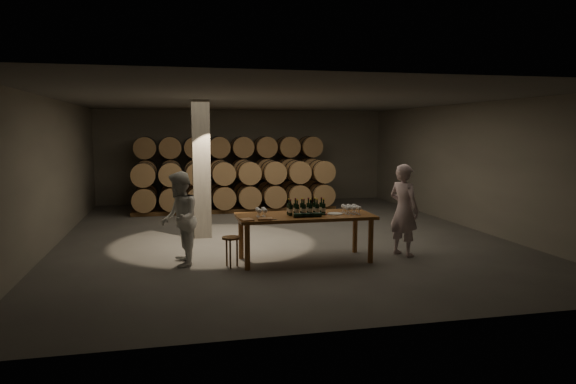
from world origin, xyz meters
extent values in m
plane|color=#4D4B48|center=(0.00, 0.00, 0.00)|extent=(12.00, 12.00, 0.00)
plane|color=#605E59|center=(0.00, 0.00, 3.20)|extent=(12.00, 12.00, 0.00)
plane|color=#6A665A|center=(0.00, 6.00, 1.60)|extent=(10.00, 0.00, 10.00)
plane|color=#6A665A|center=(0.00, -6.00, 1.60)|extent=(10.00, 0.00, 10.00)
plane|color=#6A665A|center=(-5.00, 0.00, 1.60)|extent=(0.00, 12.00, 12.00)
plane|color=#6A665A|center=(5.00, 0.00, 1.60)|extent=(0.00, 12.00, 12.00)
cube|color=slate|center=(-1.80, 0.20, 1.60)|extent=(0.40, 0.40, 3.20)
cylinder|color=brown|center=(-1.18, -2.93, 0.42)|extent=(0.10, 0.10, 0.84)
cylinder|color=brown|center=(1.18, -2.93, 0.42)|extent=(0.10, 0.10, 0.84)
cylinder|color=brown|center=(-1.18, -2.07, 0.42)|extent=(0.10, 0.10, 0.84)
cylinder|color=brown|center=(1.18, -2.07, 0.42)|extent=(0.10, 0.10, 0.84)
cube|color=brown|center=(0.00, -2.50, 0.87)|extent=(2.60, 1.10, 0.06)
cube|color=brown|center=(-0.57, 4.90, 0.06)|extent=(6.26, 0.10, 0.12)
cube|color=brown|center=(-0.57, 5.50, 0.06)|extent=(6.26, 0.10, 0.12)
cylinder|color=#A9774C|center=(-3.30, 5.20, 0.47)|extent=(0.70, 0.95, 0.70)
cylinder|color=black|center=(-3.30, 4.94, 0.47)|extent=(0.73, 0.04, 0.73)
cylinder|color=black|center=(-3.30, 5.46, 0.47)|extent=(0.73, 0.04, 0.73)
cylinder|color=#A9774C|center=(-2.52, 5.20, 0.47)|extent=(0.70, 0.95, 0.70)
cylinder|color=black|center=(-2.52, 4.94, 0.47)|extent=(0.73, 0.04, 0.73)
cylinder|color=black|center=(-2.52, 5.46, 0.47)|extent=(0.73, 0.04, 0.73)
cylinder|color=#A9774C|center=(-1.74, 5.20, 0.47)|extent=(0.70, 0.95, 0.70)
cylinder|color=black|center=(-1.74, 4.94, 0.47)|extent=(0.73, 0.04, 0.73)
cylinder|color=black|center=(-1.74, 5.46, 0.47)|extent=(0.73, 0.04, 0.73)
cylinder|color=#A9774C|center=(-0.96, 5.20, 0.47)|extent=(0.70, 0.95, 0.70)
cylinder|color=black|center=(-0.96, 4.94, 0.47)|extent=(0.73, 0.04, 0.73)
cylinder|color=black|center=(-0.96, 5.46, 0.47)|extent=(0.73, 0.04, 0.73)
cylinder|color=#A9774C|center=(-0.18, 5.20, 0.47)|extent=(0.70, 0.95, 0.70)
cylinder|color=black|center=(-0.18, 4.94, 0.47)|extent=(0.73, 0.04, 0.73)
cylinder|color=black|center=(-0.18, 5.46, 0.47)|extent=(0.73, 0.04, 0.73)
cylinder|color=#A9774C|center=(0.60, 5.20, 0.47)|extent=(0.70, 0.95, 0.70)
cylinder|color=black|center=(0.60, 4.94, 0.47)|extent=(0.73, 0.04, 0.73)
cylinder|color=black|center=(0.60, 5.46, 0.47)|extent=(0.73, 0.04, 0.73)
cylinder|color=#A9774C|center=(1.38, 5.20, 0.47)|extent=(0.70, 0.95, 0.70)
cylinder|color=black|center=(1.38, 4.94, 0.47)|extent=(0.73, 0.04, 0.73)
cylinder|color=black|center=(1.38, 5.46, 0.47)|extent=(0.73, 0.04, 0.73)
cylinder|color=#A9774C|center=(2.16, 5.20, 0.47)|extent=(0.70, 0.95, 0.70)
cylinder|color=black|center=(2.16, 4.94, 0.47)|extent=(0.73, 0.04, 0.73)
cylinder|color=black|center=(2.16, 5.46, 0.47)|extent=(0.73, 0.04, 0.73)
cylinder|color=#A9774C|center=(-3.30, 5.20, 1.21)|extent=(0.70, 0.95, 0.70)
cylinder|color=black|center=(-3.30, 4.94, 1.21)|extent=(0.73, 0.04, 0.73)
cylinder|color=black|center=(-3.30, 5.46, 1.21)|extent=(0.73, 0.04, 0.73)
cylinder|color=#A9774C|center=(-2.52, 5.20, 1.21)|extent=(0.70, 0.95, 0.70)
cylinder|color=black|center=(-2.52, 4.94, 1.21)|extent=(0.73, 0.04, 0.73)
cylinder|color=black|center=(-2.52, 5.46, 1.21)|extent=(0.73, 0.04, 0.73)
cylinder|color=#A9774C|center=(-1.74, 5.20, 1.21)|extent=(0.70, 0.95, 0.70)
cylinder|color=black|center=(-1.74, 4.94, 1.21)|extent=(0.73, 0.04, 0.73)
cylinder|color=black|center=(-1.74, 5.46, 1.21)|extent=(0.73, 0.04, 0.73)
cylinder|color=#A9774C|center=(-0.96, 5.20, 1.21)|extent=(0.70, 0.95, 0.70)
cylinder|color=black|center=(-0.96, 4.94, 1.21)|extent=(0.73, 0.04, 0.73)
cylinder|color=black|center=(-0.96, 5.46, 1.21)|extent=(0.73, 0.04, 0.73)
cylinder|color=#A9774C|center=(-0.18, 5.20, 1.21)|extent=(0.70, 0.95, 0.70)
cylinder|color=black|center=(-0.18, 4.94, 1.21)|extent=(0.73, 0.04, 0.73)
cylinder|color=black|center=(-0.18, 5.46, 1.21)|extent=(0.73, 0.04, 0.73)
cylinder|color=#A9774C|center=(0.60, 5.20, 1.21)|extent=(0.70, 0.95, 0.70)
cylinder|color=black|center=(0.60, 4.94, 1.21)|extent=(0.73, 0.04, 0.73)
cylinder|color=black|center=(0.60, 5.46, 1.21)|extent=(0.73, 0.04, 0.73)
cylinder|color=#A9774C|center=(1.38, 5.20, 1.21)|extent=(0.70, 0.95, 0.70)
cylinder|color=black|center=(1.38, 4.94, 1.21)|extent=(0.73, 0.04, 0.73)
cylinder|color=black|center=(1.38, 5.46, 1.21)|extent=(0.73, 0.04, 0.73)
cylinder|color=#A9774C|center=(2.16, 5.20, 1.21)|extent=(0.70, 0.95, 0.70)
cylinder|color=black|center=(2.16, 4.94, 1.21)|extent=(0.73, 0.04, 0.73)
cylinder|color=black|center=(2.16, 5.46, 1.21)|extent=(0.73, 0.04, 0.73)
cylinder|color=#A9774C|center=(-3.30, 5.20, 1.95)|extent=(0.70, 0.95, 0.70)
cylinder|color=black|center=(-3.30, 4.94, 1.95)|extent=(0.73, 0.04, 0.73)
cylinder|color=black|center=(-3.30, 5.46, 1.95)|extent=(0.73, 0.04, 0.73)
cylinder|color=#A9774C|center=(-2.52, 5.20, 1.95)|extent=(0.70, 0.95, 0.70)
cylinder|color=black|center=(-2.52, 4.94, 1.95)|extent=(0.73, 0.04, 0.73)
cylinder|color=black|center=(-2.52, 5.46, 1.95)|extent=(0.73, 0.04, 0.73)
cylinder|color=#A9774C|center=(-1.74, 5.20, 1.95)|extent=(0.70, 0.95, 0.70)
cylinder|color=black|center=(-1.74, 4.94, 1.95)|extent=(0.73, 0.04, 0.73)
cylinder|color=black|center=(-1.74, 5.46, 1.95)|extent=(0.73, 0.04, 0.73)
cylinder|color=#A9774C|center=(-0.96, 5.20, 1.95)|extent=(0.70, 0.95, 0.70)
cylinder|color=black|center=(-0.96, 4.94, 1.95)|extent=(0.73, 0.04, 0.73)
cylinder|color=black|center=(-0.96, 5.46, 1.95)|extent=(0.73, 0.04, 0.73)
cylinder|color=#A9774C|center=(-0.18, 5.20, 1.95)|extent=(0.70, 0.95, 0.70)
cylinder|color=black|center=(-0.18, 4.94, 1.95)|extent=(0.73, 0.04, 0.73)
cylinder|color=black|center=(-0.18, 5.46, 1.95)|extent=(0.73, 0.04, 0.73)
cylinder|color=#A9774C|center=(0.60, 5.20, 1.95)|extent=(0.70, 0.95, 0.70)
cylinder|color=black|center=(0.60, 4.94, 1.95)|extent=(0.73, 0.04, 0.73)
cylinder|color=black|center=(0.60, 5.46, 1.95)|extent=(0.73, 0.04, 0.73)
cylinder|color=#A9774C|center=(1.38, 5.20, 1.95)|extent=(0.70, 0.95, 0.70)
cylinder|color=black|center=(1.38, 4.94, 1.95)|extent=(0.73, 0.04, 0.73)
cylinder|color=black|center=(1.38, 5.46, 1.95)|extent=(0.73, 0.04, 0.73)
cylinder|color=#A9774C|center=(2.16, 5.20, 1.95)|extent=(0.70, 0.95, 0.70)
cylinder|color=black|center=(2.16, 4.94, 1.95)|extent=(0.73, 0.04, 0.73)
cylinder|color=black|center=(2.16, 5.46, 1.95)|extent=(0.73, 0.04, 0.73)
cube|color=brown|center=(-0.57, 3.50, 0.06)|extent=(6.26, 0.10, 0.12)
cube|color=brown|center=(-0.57, 4.10, 0.06)|extent=(6.26, 0.10, 0.12)
cylinder|color=#A9774C|center=(-3.30, 3.80, 0.47)|extent=(0.70, 0.95, 0.70)
cylinder|color=black|center=(-3.30, 3.54, 0.47)|extent=(0.73, 0.04, 0.73)
cylinder|color=black|center=(-3.30, 4.06, 0.47)|extent=(0.73, 0.04, 0.73)
cylinder|color=#A9774C|center=(-2.52, 3.80, 0.47)|extent=(0.70, 0.95, 0.70)
cylinder|color=black|center=(-2.52, 3.54, 0.47)|extent=(0.73, 0.04, 0.73)
cylinder|color=black|center=(-2.52, 4.06, 0.47)|extent=(0.73, 0.04, 0.73)
cylinder|color=#A9774C|center=(-1.74, 3.80, 0.47)|extent=(0.70, 0.95, 0.70)
cylinder|color=black|center=(-1.74, 3.54, 0.47)|extent=(0.73, 0.04, 0.73)
cylinder|color=black|center=(-1.74, 4.06, 0.47)|extent=(0.73, 0.04, 0.73)
cylinder|color=#A9774C|center=(-0.96, 3.80, 0.47)|extent=(0.70, 0.95, 0.70)
cylinder|color=black|center=(-0.96, 3.54, 0.47)|extent=(0.73, 0.04, 0.73)
cylinder|color=black|center=(-0.96, 4.06, 0.47)|extent=(0.73, 0.04, 0.73)
cylinder|color=#A9774C|center=(-0.18, 3.80, 0.47)|extent=(0.70, 0.95, 0.70)
cylinder|color=black|center=(-0.18, 3.54, 0.47)|extent=(0.73, 0.04, 0.73)
cylinder|color=black|center=(-0.18, 4.06, 0.47)|extent=(0.73, 0.04, 0.73)
cylinder|color=#A9774C|center=(0.60, 3.80, 0.47)|extent=(0.70, 0.95, 0.70)
cylinder|color=black|center=(0.60, 3.54, 0.47)|extent=(0.73, 0.04, 0.73)
cylinder|color=black|center=(0.60, 4.06, 0.47)|extent=(0.73, 0.04, 0.73)
cylinder|color=#A9774C|center=(1.38, 3.80, 0.47)|extent=(0.70, 0.95, 0.70)
cylinder|color=black|center=(1.38, 3.54, 0.47)|extent=(0.73, 0.04, 0.73)
cylinder|color=black|center=(1.38, 4.06, 0.47)|extent=(0.73, 0.04, 0.73)
cylinder|color=#A9774C|center=(2.16, 3.80, 0.47)|extent=(0.70, 0.95, 0.70)
cylinder|color=black|center=(2.16, 3.54, 0.47)|extent=(0.73, 0.04, 0.73)
cylinder|color=black|center=(2.16, 4.06, 0.47)|extent=(0.73, 0.04, 0.73)
cylinder|color=#A9774C|center=(-3.30, 3.80, 1.21)|extent=(0.70, 0.95, 0.70)
cylinder|color=black|center=(-3.30, 3.54, 1.21)|extent=(0.73, 0.04, 0.73)
cylinder|color=black|center=(-3.30, 4.06, 1.21)|extent=(0.73, 0.04, 0.73)
cylinder|color=#A9774C|center=(-2.52, 3.80, 1.21)|extent=(0.70, 0.95, 0.70)
cylinder|color=black|center=(-2.52, 3.54, 1.21)|extent=(0.73, 0.04, 0.73)
cylinder|color=black|center=(-2.52, 4.06, 1.21)|extent=(0.73, 0.04, 0.73)
cylinder|color=#A9774C|center=(-1.74, 3.80, 1.21)|extent=(0.70, 0.95, 0.70)
cylinder|color=black|center=(-1.74, 3.54, 1.21)|extent=(0.73, 0.04, 0.73)
cylinder|color=black|center=(-1.74, 4.06, 1.21)|extent=(0.73, 0.04, 0.73)
cylinder|color=#A9774C|center=(-0.96, 3.80, 1.21)|extent=(0.70, 0.95, 0.70)
cylinder|color=black|center=(-0.96, 3.54, 1.21)|extent=(0.73, 0.04, 0.73)
cylinder|color=black|center=(-0.96, 4.06, 1.21)|extent=(0.73, 0.04, 0.73)
cylinder|color=#A9774C|center=(-0.18, 3.80, 1.21)|extent=(0.70, 0.95, 0.70)
cylinder|color=black|center=(-0.18, 3.54, 1.21)|extent=(0.73, 0.04, 0.73)
cylinder|color=black|center=(-0.18, 4.06, 1.21)|extent=(0.73, 0.04, 0.73)
cylinder|color=#A9774C|center=(0.60, 3.80, 1.21)|extent=(0.70, 0.95, 0.70)
cylinder|color=black|center=(0.60, 3.54, 1.21)|extent=(0.73, 0.04, 0.73)
cylinder|color=black|center=(0.60, 4.06, 1.21)|extent=(0.73, 0.04, 0.73)
cylinder|color=#A9774C|center=(1.38, 3.80, 1.21)|extent=(0.70, 0.95, 0.70)
cylinder|color=black|center=(1.38, 3.54, 1.21)|extent=(0.73, 0.04, 0.73)
cylinder|color=black|center=(1.38, 4.06, 1.21)|extent=(0.73, 0.04, 0.73)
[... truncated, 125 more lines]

